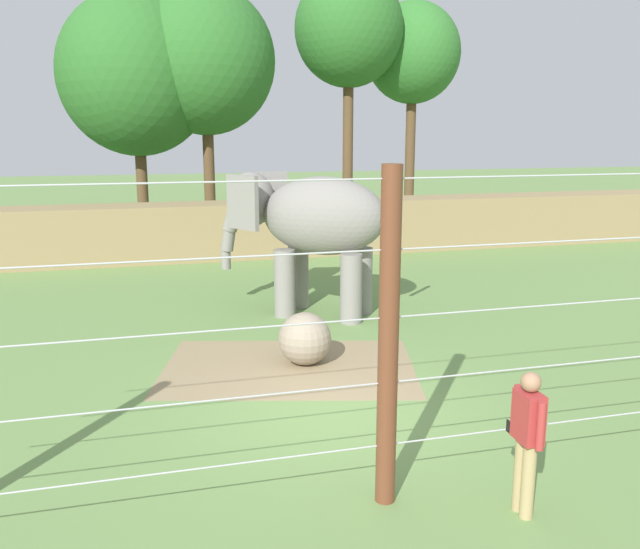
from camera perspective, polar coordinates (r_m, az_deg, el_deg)
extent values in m
plane|color=#6B8E4C|center=(10.33, 0.99, -11.74)|extent=(120.00, 120.00, 0.00)
cube|color=#937F5B|center=(12.18, -2.68, -7.94)|extent=(5.16, 4.14, 0.01)
cube|color=#997F56|center=(22.72, -8.31, 3.79)|extent=(36.00, 1.80, 1.85)
cylinder|color=gray|center=(15.26, -3.05, -0.75)|extent=(0.49, 0.49, 1.56)
cylinder|color=gray|center=(16.03, -1.87, -0.10)|extent=(0.49, 0.49, 1.56)
cylinder|color=gray|center=(14.73, 2.68, -1.22)|extent=(0.49, 0.49, 1.56)
cylinder|color=gray|center=(15.53, 3.61, -0.52)|extent=(0.49, 0.49, 1.56)
ellipsoid|color=gray|center=(15.10, 0.31, 5.06)|extent=(3.27, 2.94, 1.78)
ellipsoid|color=gray|center=(15.76, -5.97, 6.44)|extent=(1.61, 1.64, 1.29)
cube|color=gray|center=(15.11, -6.68, 6.18)|extent=(0.60, 0.92, 1.23)
cube|color=gray|center=(16.32, -4.59, 6.66)|extent=(1.01, 0.28, 1.23)
cylinder|color=gray|center=(16.02, -7.48, 4.84)|extent=(0.65, 0.60, 0.70)
cylinder|color=gray|center=(16.15, -7.86, 3.13)|extent=(0.49, 0.47, 0.65)
cylinder|color=gray|center=(16.27, -8.09, 1.55)|extent=(0.32, 0.32, 0.61)
cylinder|color=gray|center=(14.66, 6.30, 4.34)|extent=(0.34, 0.28, 0.89)
sphere|color=gray|center=(12.17, -1.32, -5.54)|extent=(0.97, 0.97, 0.97)
cylinder|color=brown|center=(7.37, 5.90, -5.72)|extent=(0.23, 0.23, 3.86)
cylinder|color=#B7B7BC|center=(7.87, 6.28, -14.27)|extent=(12.17, 0.02, 0.02)
cylinder|color=#B7B7BC|center=(7.56, 6.41, -9.15)|extent=(12.17, 0.02, 0.02)
cylinder|color=#B7B7BC|center=(7.32, 6.55, -3.65)|extent=(12.17, 0.02, 0.02)
cylinder|color=#B7B7BC|center=(7.16, 6.69, 2.17)|extent=(12.17, 0.02, 0.02)
cylinder|color=#B7B7BC|center=(7.06, 6.85, 8.20)|extent=(12.17, 0.02, 0.02)
cylinder|color=tan|center=(7.95, 17.45, -16.56)|extent=(0.15, 0.15, 0.88)
cylinder|color=tan|center=(8.07, 16.84, -16.07)|extent=(0.15, 0.15, 0.88)
cube|color=#B23333|center=(7.70, 17.48, -11.58)|extent=(0.23, 0.36, 0.56)
sphere|color=#A87A5B|center=(7.55, 17.68, -8.80)|extent=(0.22, 0.22, 0.22)
cylinder|color=#B23333|center=(7.52, 18.45, -12.25)|extent=(0.09, 0.09, 0.54)
cylinder|color=#B23333|center=(7.89, 16.56, -10.94)|extent=(0.09, 0.09, 0.54)
cube|color=black|center=(7.95, 15.88, -12.43)|extent=(0.02, 0.07, 0.14)
cylinder|color=brown|center=(30.76, 7.72, 9.68)|extent=(0.44, 0.44, 5.80)
ellipsoid|color=#33752D|center=(30.92, 7.98, 18.35)|extent=(4.16, 4.16, 4.37)
cylinder|color=brown|center=(27.26, -9.48, 8.03)|extent=(0.44, 0.44, 4.58)
ellipsoid|color=#2D6B28|center=(27.33, -9.83, 17.67)|extent=(5.41, 5.41, 5.69)
cylinder|color=brown|center=(28.87, 2.40, 10.23)|extent=(0.44, 0.44, 6.42)
ellipsoid|color=#2D6B28|center=(29.15, 2.49, 20.35)|extent=(4.49, 4.49, 4.72)
cylinder|color=brown|center=(27.60, -15.01, 7.05)|extent=(0.44, 0.44, 3.83)
ellipsoid|color=#2D6B28|center=(27.59, -15.53, 16.25)|extent=(5.92, 5.92, 6.22)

